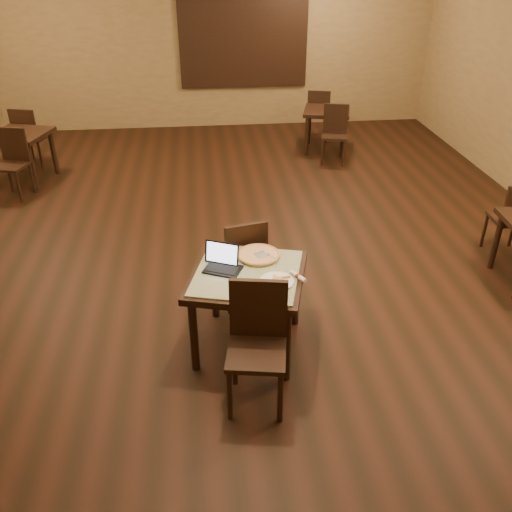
{
  "coord_description": "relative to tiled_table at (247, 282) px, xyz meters",
  "views": [
    {
      "loc": [
        -0.41,
        -5.46,
        3.13
      ],
      "look_at": [
        0.01,
        -1.58,
        0.85
      ],
      "focal_mm": 38.0,
      "sensor_mm": 36.0,
      "label": 1
    }
  ],
  "objects": [
    {
      "name": "mural",
      "position": [
        0.57,
        6.64,
        0.89
      ],
      "size": [
        2.34,
        0.05,
        1.64
      ],
      "color": "#285B95",
      "rests_on": "wall_back"
    },
    {
      "name": "laptop",
      "position": [
        -0.2,
        0.1,
        0.16
      ],
      "size": [
        0.36,
        0.34,
        0.2
      ],
      "rotation": [
        0.0,
        0.0,
        -0.43
      ],
      "color": "black",
      "rests_on": "tiled_table"
    },
    {
      "name": "pizza_whole",
      "position": [
        0.12,
        0.24,
        0.12
      ],
      "size": [
        0.37,
        0.37,
        0.03
      ],
      "color": "beige",
      "rests_on": "pizza_pan"
    },
    {
      "name": "pizza_pan",
      "position": [
        0.12,
        0.24,
        0.11
      ],
      "size": [
        0.36,
        0.36,
        0.01
      ],
      "primitive_type": "cylinder",
      "color": "silver",
      "rests_on": "tiled_table"
    },
    {
      "name": "other_table_b_chair_far",
      "position": [
        -2.95,
        4.76,
        -0.13
      ],
      "size": [
        0.5,
        0.5,
        0.94
      ],
      "rotation": [
        0.0,
        0.0,
        2.86
      ],
      "color": "black",
      "rests_on": "ground"
    },
    {
      "name": "wall_back",
      "position": [
        0.07,
        6.68,
        0.84
      ],
      "size": [
        8.0,
        0.02,
        3.0
      ],
      "primitive_type": "cube",
      "color": "#95784C",
      "rests_on": "ground"
    },
    {
      "name": "other_table_a",
      "position": [
        1.81,
        5.04,
        -0.08
      ],
      "size": [
        0.91,
        0.91,
        0.7
      ],
      "rotation": [
        0.0,
        0.0,
        -0.26
      ],
      "color": "black",
      "rests_on": "ground"
    },
    {
      "name": "ground",
      "position": [
        0.07,
        1.68,
        -0.66
      ],
      "size": [
        10.0,
        10.0,
        0.0
      ],
      "primitive_type": "plane",
      "color": "black",
      "rests_on": "ground"
    },
    {
      "name": "chair_main_far",
      "position": [
        0.02,
        0.62,
        -0.13
      ],
      "size": [
        0.49,
        0.49,
        0.94
      ],
      "rotation": [
        0.0,
        0.0,
        3.36
      ],
      "color": "black",
      "rests_on": "ground"
    },
    {
      "name": "pizza_slice",
      "position": [
        0.22,
        -0.18,
        0.12
      ],
      "size": [
        0.19,
        0.19,
        0.02
      ],
      "primitive_type": null,
      "rotation": [
        0.0,
        0.0,
        0.17
      ],
      "color": "beige",
      "rests_on": "plate"
    },
    {
      "name": "other_table_a_chair_near",
      "position": [
        1.83,
        4.52,
        -0.15
      ],
      "size": [
        0.48,
        0.48,
        0.9
      ],
      "rotation": [
        0.0,
        0.0,
        -0.26
      ],
      "color": "black",
      "rests_on": "ground"
    },
    {
      "name": "spatula",
      "position": [
        0.14,
        0.22,
        0.13
      ],
      "size": [
        0.21,
        0.28,
        0.01
      ],
      "primitive_type": "cube",
      "rotation": [
        0.0,
        0.0,
        0.44
      ],
      "color": "silver",
      "rests_on": "pizza_whole"
    },
    {
      "name": "napkin_roll",
      "position": [
        0.4,
        -0.14,
        0.12
      ],
      "size": [
        0.12,
        0.17,
        0.04
      ],
      "rotation": [
        0.0,
        0.0,
        0.55
      ],
      "color": "white",
      "rests_on": "tiled_table"
    },
    {
      "name": "other_table_b",
      "position": [
        -2.93,
        4.21,
        -0.06
      ],
      "size": [
        0.96,
        0.96,
        0.73
      ],
      "rotation": [
        0.0,
        0.0,
        -0.28
      ],
      "color": "black",
      "rests_on": "ground"
    },
    {
      "name": "other_table_b_chair_near",
      "position": [
        -2.91,
        3.66,
        -0.13
      ],
      "size": [
        0.5,
        0.5,
        0.94
      ],
      "rotation": [
        0.0,
        0.0,
        -0.28
      ],
      "color": "black",
      "rests_on": "ground"
    },
    {
      "name": "other_table_a_chair_far",
      "position": [
        1.79,
        5.57,
        -0.15
      ],
      "size": [
        0.48,
        0.48,
        0.9
      ],
      "rotation": [
        0.0,
        0.0,
        2.88
      ],
      "color": "black",
      "rests_on": "ground"
    },
    {
      "name": "chair_main_near",
      "position": [
        0.02,
        -0.61,
        -0.09
      ],
      "size": [
        0.51,
        0.51,
        1.01
      ],
      "rotation": [
        0.0,
        0.0,
        -0.18
      ],
      "color": "black",
      "rests_on": "ground"
    },
    {
      "name": "plate",
      "position": [
        0.22,
        -0.18,
        0.11
      ],
      "size": [
        0.28,
        0.28,
        0.02
      ],
      "primitive_type": "cylinder",
      "color": "white",
      "rests_on": "tiled_table"
    },
    {
      "name": "tiled_table",
      "position": [
        0.0,
        0.0,
        0.0
      ],
      "size": [
        1.13,
        1.13,
        0.76
      ],
      "rotation": [
        0.0,
        0.0,
        -0.27
      ],
      "color": "black",
      "rests_on": "ground"
    }
  ]
}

